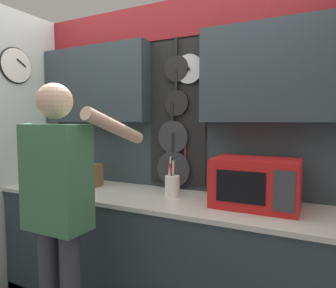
{
  "coord_description": "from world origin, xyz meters",
  "views": [
    {
      "loc": [
        1.08,
        -1.9,
        1.46
      ],
      "look_at": [
        0.02,
        0.21,
        1.28
      ],
      "focal_mm": 32.0,
      "sensor_mm": 36.0,
      "label": 1
    }
  ],
  "objects": [
    {
      "name": "back_wall_unit",
      "position": [
        -0.0,
        0.29,
        1.48
      ],
      "size": [
        3.13,
        0.2,
        2.42
      ],
      "color": "#2D383D",
      "rests_on": "ground_plane"
    },
    {
      "name": "person",
      "position": [
        -0.28,
        -0.63,
        1.0
      ],
      "size": [
        0.54,
        0.65,
        1.68
      ],
      "color": "#383842",
      "rests_on": "ground_plane"
    },
    {
      "name": "microwave",
      "position": [
        0.73,
        0.06,
        1.07
      ],
      "size": [
        0.54,
        0.36,
        0.31
      ],
      "color": "red",
      "rests_on": "base_cabinet_counter"
    },
    {
      "name": "knife_block",
      "position": [
        -0.62,
        0.06,
        1.01
      ],
      "size": [
        0.12,
        0.16,
        0.27
      ],
      "color": "brown",
      "rests_on": "base_cabinet_counter"
    },
    {
      "name": "utensil_crock",
      "position": [
        0.13,
        0.06,
        1.0
      ],
      "size": [
        0.11,
        0.11,
        0.29
      ],
      "color": "white",
      "rests_on": "base_cabinet_counter"
    },
    {
      "name": "base_cabinet_counter",
      "position": [
        0.0,
        -0.0,
        0.45
      ],
      "size": [
        2.56,
        0.65,
        0.91
      ],
      "color": "#2D383D",
      "rests_on": "ground_plane"
    }
  ]
}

